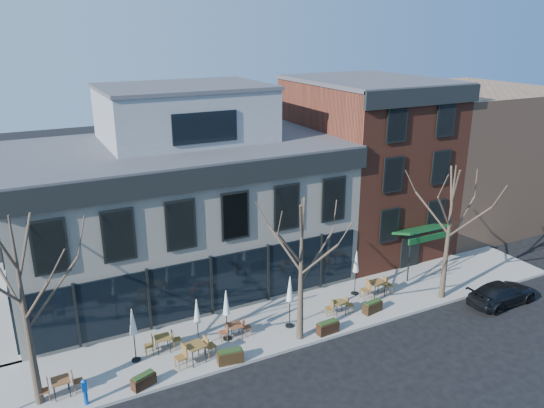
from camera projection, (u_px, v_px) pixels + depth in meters
name	position (u px, v px, depth m)	size (l,w,h in m)	color
ground	(212.00, 317.00, 27.47)	(120.00, 120.00, 0.00)	black
sidewalk_front	(287.00, 321.00, 27.02)	(33.50, 4.70, 0.15)	gray
corner_building	(179.00, 203.00, 30.27)	(18.39, 10.39, 11.10)	silver
red_brick_building	(365.00, 163.00, 35.44)	(8.20, 11.78, 11.18)	brown
bg_building	(462.00, 154.00, 40.79)	(12.00, 12.00, 10.00)	#8C664C
tree_corner	(25.00, 311.00, 19.76)	(3.93, 3.98, 7.92)	#382B21
tree_mid	(301.00, 269.00, 24.25)	(3.50, 3.55, 7.04)	#382B21
tree_right	(449.00, 231.00, 28.03)	(3.72, 3.77, 7.48)	#382B21
parked_sedan	(502.00, 293.00, 28.66)	(1.72, 4.22, 1.23)	black
call_box	(85.00, 391.00, 20.77)	(0.23, 0.23, 1.17)	#0E4AB7
cafe_set_0	(61.00, 385.00, 21.32)	(1.73, 0.71, 0.91)	brown
cafe_set_1	(163.00, 342.00, 24.24)	(1.74, 0.73, 0.90)	brown
cafe_set_2	(196.00, 351.00, 23.45)	(2.05, 0.94, 1.05)	brown
cafe_set_3	(235.00, 329.00, 25.31)	(1.64, 0.71, 0.85)	brown
cafe_set_4	(339.00, 306.00, 27.43)	(1.61, 0.73, 0.83)	brown
cafe_set_5	(377.00, 287.00, 29.20)	(1.99, 0.85, 1.04)	brown
umbrella_0	(133.00, 324.00, 23.11)	(0.42, 0.42, 2.61)	black
umbrella_1	(197.00, 314.00, 24.12)	(0.40, 0.40, 2.50)	black
umbrella_2	(226.00, 305.00, 24.74)	(0.41, 0.41, 2.58)	black
umbrella_3	(290.00, 292.00, 25.77)	(0.44, 0.44, 2.74)	black
umbrella_4	(356.00, 264.00, 28.99)	(0.42, 0.42, 2.60)	black
planter_0	(144.00, 380.00, 21.91)	(1.10, 0.72, 0.57)	black
planter_1	(230.00, 356.00, 23.46)	(1.19, 0.61, 0.64)	#332211
planter_2	(328.00, 327.00, 25.73)	(1.13, 0.51, 0.62)	black
planter_3	(372.00, 307.00, 27.62)	(1.15, 0.61, 0.61)	black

